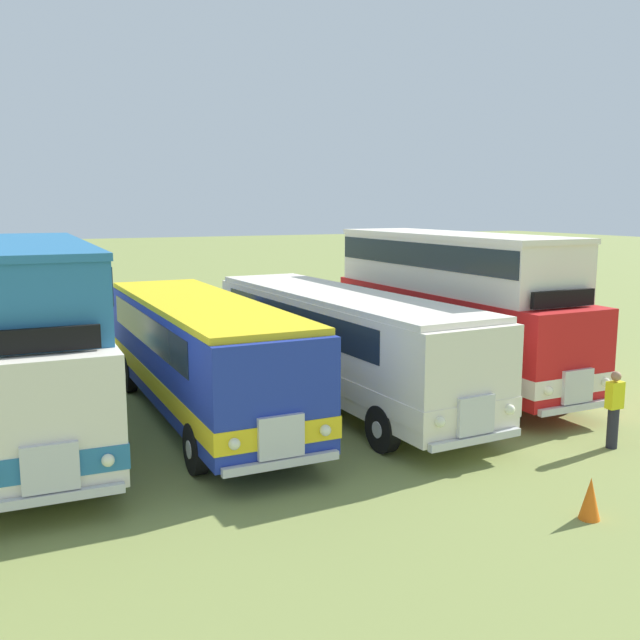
{
  "coord_description": "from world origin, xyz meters",
  "views": [
    {
      "loc": [
        1.22,
        -17.14,
        5.3
      ],
      "look_at": [
        9.54,
        0.9,
        2.06
      ],
      "focal_mm": 39.73,
      "sensor_mm": 36.0,
      "label": 1
    }
  ],
  "objects_px": {
    "bus_fifth_in_row": "(32,330)",
    "bus_sixth_in_row": "(200,349)",
    "bus_seventh_in_row": "(338,337)",
    "bus_eighth_in_row": "(452,303)",
    "cone_mid_row": "(590,498)",
    "marshal_person": "(614,409)"
  },
  "relations": [
    {
      "from": "bus_sixth_in_row",
      "to": "marshal_person",
      "type": "relative_size",
      "value": 6.11
    },
    {
      "from": "bus_sixth_in_row",
      "to": "cone_mid_row",
      "type": "xyz_separation_m",
      "value": [
        4.43,
        -8.47,
        -1.38
      ]
    },
    {
      "from": "bus_fifth_in_row",
      "to": "bus_seventh_in_row",
      "type": "distance_m",
      "value": 7.66
    },
    {
      "from": "bus_sixth_in_row",
      "to": "cone_mid_row",
      "type": "relative_size",
      "value": 14.3
    },
    {
      "from": "bus_seventh_in_row",
      "to": "cone_mid_row",
      "type": "xyz_separation_m",
      "value": [
        0.63,
        -8.45,
        -1.39
      ]
    },
    {
      "from": "bus_eighth_in_row",
      "to": "cone_mid_row",
      "type": "xyz_separation_m",
      "value": [
        -3.19,
        -8.64,
        -2.1
      ]
    },
    {
      "from": "bus_seventh_in_row",
      "to": "bus_eighth_in_row",
      "type": "height_order",
      "value": "bus_eighth_in_row"
    },
    {
      "from": "cone_mid_row",
      "to": "bus_seventh_in_row",
      "type": "bearing_deg",
      "value": 94.23
    },
    {
      "from": "bus_eighth_in_row",
      "to": "bus_sixth_in_row",
      "type": "bearing_deg",
      "value": -178.74
    },
    {
      "from": "bus_sixth_in_row",
      "to": "cone_mid_row",
      "type": "height_order",
      "value": "bus_sixth_in_row"
    },
    {
      "from": "cone_mid_row",
      "to": "marshal_person",
      "type": "relative_size",
      "value": 0.43
    },
    {
      "from": "bus_fifth_in_row",
      "to": "bus_eighth_in_row",
      "type": "distance_m",
      "value": 11.43
    },
    {
      "from": "bus_eighth_in_row",
      "to": "cone_mid_row",
      "type": "height_order",
      "value": "bus_eighth_in_row"
    },
    {
      "from": "bus_eighth_in_row",
      "to": "marshal_person",
      "type": "relative_size",
      "value": 5.67
    },
    {
      "from": "bus_fifth_in_row",
      "to": "cone_mid_row",
      "type": "height_order",
      "value": "bus_fifth_in_row"
    },
    {
      "from": "marshal_person",
      "to": "cone_mid_row",
      "type": "bearing_deg",
      "value": -141.95
    },
    {
      "from": "bus_sixth_in_row",
      "to": "bus_seventh_in_row",
      "type": "height_order",
      "value": "same"
    },
    {
      "from": "cone_mid_row",
      "to": "marshal_person",
      "type": "bearing_deg",
      "value": 38.05
    },
    {
      "from": "bus_seventh_in_row",
      "to": "bus_eighth_in_row",
      "type": "distance_m",
      "value": 3.88
    },
    {
      "from": "bus_fifth_in_row",
      "to": "bus_sixth_in_row",
      "type": "height_order",
      "value": "bus_fifth_in_row"
    },
    {
      "from": "bus_sixth_in_row",
      "to": "bus_seventh_in_row",
      "type": "distance_m",
      "value": 3.81
    },
    {
      "from": "bus_fifth_in_row",
      "to": "bus_eighth_in_row",
      "type": "height_order",
      "value": "same"
    }
  ]
}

